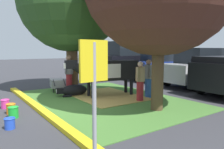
# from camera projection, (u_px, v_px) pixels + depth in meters

# --- Properties ---
(ground_plane) EXTENTS (80.00, 80.00, 0.00)m
(ground_plane) POSITION_uv_depth(u_px,v_px,m) (62.00, 107.00, 7.38)
(ground_plane) COLOR #38383D
(grass_island) EXTENTS (7.01, 4.93, 0.02)m
(grass_island) POSITION_uv_depth(u_px,v_px,m) (106.00, 99.00, 8.51)
(grass_island) COLOR #477A33
(grass_island) RESTS_ON ground
(curb_yellow) EXTENTS (8.21, 0.24, 0.12)m
(curb_yellow) POSITION_uv_depth(u_px,v_px,m) (38.00, 108.00, 7.02)
(curb_yellow) COLOR yellow
(curb_yellow) RESTS_ON ground
(hay_bedding) EXTENTS (3.23, 2.44, 0.04)m
(hay_bedding) POSITION_uv_depth(u_px,v_px,m) (106.00, 96.00, 8.98)
(hay_bedding) COLOR tan
(hay_bedding) RESTS_ON ground
(shade_tree_left) EXTENTS (4.67, 4.67, 6.50)m
(shade_tree_left) POSITION_uv_depth(u_px,v_px,m) (71.00, 0.00, 9.65)
(shade_tree_left) COLOR brown
(shade_tree_left) RESTS_ON ground
(cow_holstein) EXTENTS (1.09, 3.11, 1.53)m
(cow_holstein) POSITION_uv_depth(u_px,v_px,m) (108.00, 71.00, 8.91)
(cow_holstein) COLOR black
(cow_holstein) RESTS_ON ground
(calf_lying) EXTENTS (0.67, 1.33, 0.48)m
(calf_lying) POSITION_uv_depth(u_px,v_px,m) (74.00, 90.00, 9.07)
(calf_lying) COLOR black
(calf_lying) RESTS_ON ground
(person_handler) EXTENTS (0.34, 0.49, 1.51)m
(person_handler) POSITION_uv_depth(u_px,v_px,m) (140.00, 80.00, 8.03)
(person_handler) COLOR maroon
(person_handler) RESTS_ON ground
(person_visitor_near) EXTENTS (0.49, 0.34, 1.55)m
(person_visitor_near) POSITION_uv_depth(u_px,v_px,m) (148.00, 77.00, 8.67)
(person_visitor_near) COLOR #23478C
(person_visitor_near) RESTS_ON ground
(person_visitor_far) EXTENTS (0.34, 0.48, 1.70)m
(person_visitor_far) POSITION_uv_depth(u_px,v_px,m) (69.00, 73.00, 9.50)
(person_visitor_far) COLOR maroon
(person_visitor_far) RESTS_ON ground
(wheelbarrow) EXTENTS (1.62, 0.84, 0.63)m
(wheelbarrow) POSITION_uv_depth(u_px,v_px,m) (57.00, 83.00, 10.02)
(wheelbarrow) COLOR gray
(wheelbarrow) RESTS_ON ground
(parking_sign) EXTENTS (0.07, 0.44, 2.06)m
(parking_sign) POSITION_uv_depth(u_px,v_px,m) (94.00, 85.00, 2.94)
(parking_sign) COLOR #99999E
(parking_sign) RESTS_ON ground
(bucket_pink) EXTENTS (0.28, 0.28, 0.30)m
(bucket_pink) POSITION_uv_depth(u_px,v_px,m) (5.00, 104.00, 7.16)
(bucket_pink) COLOR #EA3893
(bucket_pink) RESTS_ON ground
(bucket_orange) EXTENTS (0.28, 0.28, 0.31)m
(bucket_orange) POSITION_uv_depth(u_px,v_px,m) (11.00, 108.00, 6.55)
(bucket_orange) COLOR orange
(bucket_orange) RESTS_ON ground
(bucket_green) EXTENTS (0.29, 0.29, 0.32)m
(bucket_green) POSITION_uv_depth(u_px,v_px,m) (13.00, 112.00, 6.15)
(bucket_green) COLOR green
(bucket_green) RESTS_ON ground
(bucket_blue) EXTENTS (0.27, 0.27, 0.27)m
(bucket_blue) POSITION_uv_depth(u_px,v_px,m) (10.00, 123.00, 5.30)
(bucket_blue) COLOR blue
(bucket_blue) RESTS_ON ground
(suv_dark_grey) EXTENTS (2.25, 4.67, 2.52)m
(suv_dark_grey) POSITION_uv_depth(u_px,v_px,m) (108.00, 58.00, 18.34)
(suv_dark_grey) COLOR #3D3D42
(suv_dark_grey) RESTS_ON ground
(suv_black) EXTENTS (2.25, 4.67, 2.52)m
(suv_black) POSITION_uv_depth(u_px,v_px,m) (131.00, 59.00, 15.89)
(suv_black) COLOR black
(suv_black) RESTS_ON ground
(sedan_blue) EXTENTS (2.15, 4.46, 2.02)m
(sedan_blue) POSITION_uv_depth(u_px,v_px,m) (162.00, 65.00, 13.87)
(sedan_blue) COLOR navy
(sedan_blue) RESTS_ON ground
(sedan_red) EXTENTS (2.15, 4.46, 2.02)m
(sedan_red) POSITION_uv_depth(u_px,v_px,m) (199.00, 68.00, 11.56)
(sedan_red) COLOR silver
(sedan_red) RESTS_ON ground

